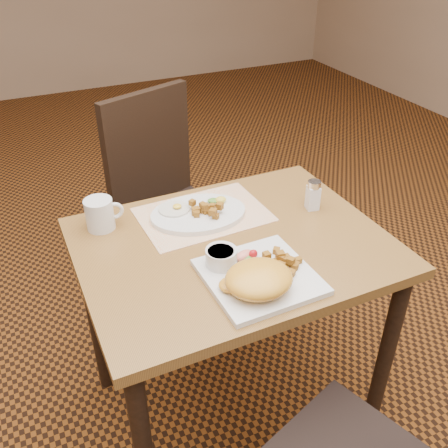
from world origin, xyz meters
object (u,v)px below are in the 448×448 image
at_px(salt_shaker, 313,195).
at_px(coffee_mug, 100,214).
at_px(plate_square, 259,277).
at_px(chair_far, 168,197).
at_px(plate_oval, 198,214).
at_px(table, 233,271).

xyz_separation_m(salt_shaker, coffee_mug, (-0.65, 0.18, -0.00)).
bearing_deg(plate_square, chair_far, 87.49).
bearing_deg(plate_oval, plate_square, -85.57).
relative_size(plate_oval, coffee_mug, 2.60).
relative_size(chair_far, coffee_mug, 8.27).
bearing_deg(salt_shaker, plate_square, -142.90).
xyz_separation_m(plate_square, salt_shaker, (0.33, 0.25, 0.04)).
distance_m(plate_square, plate_oval, 0.36).
distance_m(table, coffee_mug, 0.44).
bearing_deg(plate_square, salt_shaker, 37.10).
bearing_deg(plate_square, table, 86.26).
bearing_deg(plate_oval, salt_shaker, -16.99).
distance_m(salt_shaker, coffee_mug, 0.67).
bearing_deg(coffee_mug, plate_oval, -12.84).
bearing_deg(coffee_mug, salt_shaker, -15.14).
height_order(plate_square, coffee_mug, coffee_mug).
bearing_deg(salt_shaker, plate_oval, 163.01).
bearing_deg(table, chair_far, 87.81).
relative_size(table, plate_square, 3.21).
distance_m(plate_oval, coffee_mug, 0.30).
relative_size(table, coffee_mug, 7.68).
bearing_deg(plate_square, coffee_mug, 127.04).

